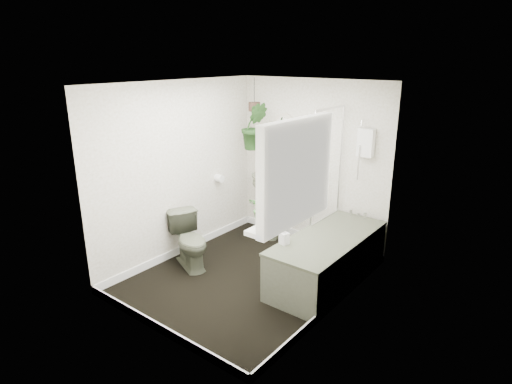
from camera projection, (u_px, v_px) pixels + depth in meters
The scene contains 22 objects.
floor at pixel (248, 277), 5.23m from camera, with size 2.30×2.80×0.02m, color black.
ceiling at pixel (247, 82), 4.52m from camera, with size 2.30×2.80×0.02m, color white.
wall_back at pixel (312, 163), 5.93m from camera, with size 2.30×0.02×2.30m, color white.
wall_front at pixel (149, 223), 3.81m from camera, with size 2.30×0.02×2.30m, color white.
wall_left at pixel (179, 171), 5.55m from camera, with size 0.02×2.80×2.30m, color white.
wall_right at pixel (340, 208), 4.19m from camera, with size 0.02×2.80×2.30m, color white.
skirting at pixel (248, 273), 5.21m from camera, with size 2.30×2.80×0.10m, color white.
bathtub at pixel (328, 259), 5.04m from camera, with size 0.72×1.72×0.58m, color #494E3B, non-canonical shape.
bath_screen at pixel (327, 165), 5.30m from camera, with size 0.04×0.72×1.40m, color silver, non-canonical shape.
shower_box at pixel (366, 143), 5.29m from camera, with size 0.20×0.10×0.35m, color white.
oval_mirror at pixel (284, 135), 6.06m from camera, with size 0.46×0.03×0.62m, color beige.
wall_sconce at pixel (261, 139), 6.32m from camera, with size 0.04×0.04×0.22m, color black.
toilet_roll_holder at pixel (219, 178), 6.12m from camera, with size 0.11×0.11×0.11m, color white.
window_recess at pixel (296, 172), 3.56m from camera, with size 0.08×1.00×0.90m, color white.
window_sill at pixel (288, 218), 3.73m from camera, with size 0.18×1.00×0.04m, color white.
window_blinds at pixel (292, 172), 3.58m from camera, with size 0.01×0.86×0.76m, color white.
toilet at pixel (190, 241), 5.41m from camera, with size 0.39×0.68×0.69m, color #494E3B.
pedestal_sink at pixel (272, 207), 6.16m from camera, with size 0.58×0.49×0.99m, color #494E3B, non-canonical shape.
sill_plant at pixel (265, 209), 3.50m from camera, with size 0.24×0.21×0.27m, color black.
hanging_plant at pixel (254, 126), 5.89m from camera, with size 0.36×0.29×0.65m, color black.
soap_bottle at pixel (284, 236), 4.72m from camera, with size 0.09×0.09×0.20m, color #333131.
hanging_pot at pixel (254, 107), 5.81m from camera, with size 0.16×0.16×0.12m, color #302018.
Camera 1 is at (2.94, -3.62, 2.58)m, focal length 30.00 mm.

